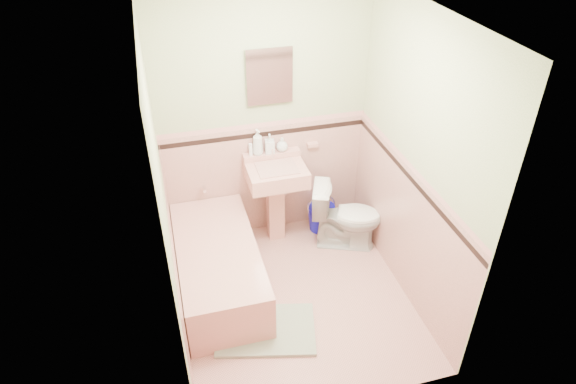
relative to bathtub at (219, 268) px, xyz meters
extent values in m
plane|color=#DA9A8E|center=(0.63, -0.33, -0.23)|extent=(2.20, 2.20, 0.00)
plane|color=white|center=(0.63, -0.33, 2.27)|extent=(2.20, 2.20, 0.00)
plane|color=beige|center=(0.63, 0.77, 1.02)|extent=(2.50, 0.00, 2.50)
plane|color=beige|center=(0.63, -1.43, 1.02)|extent=(2.50, 0.00, 2.50)
plane|color=beige|center=(-0.37, -0.33, 1.02)|extent=(0.00, 2.50, 2.50)
plane|color=beige|center=(1.63, -0.33, 1.02)|extent=(0.00, 2.50, 2.50)
plane|color=#DC9F94|center=(0.63, 0.76, 0.38)|extent=(2.00, 0.00, 2.00)
plane|color=#DC9F94|center=(0.63, -1.42, 0.38)|extent=(2.00, 0.00, 2.00)
plane|color=#DC9F94|center=(-0.36, -0.33, 0.38)|extent=(0.00, 2.20, 2.20)
plane|color=#DC9F94|center=(1.62, -0.33, 0.38)|extent=(0.00, 2.20, 2.20)
plane|color=black|center=(0.63, 0.75, 0.90)|extent=(2.00, 0.00, 2.00)
plane|color=black|center=(0.63, -1.41, 0.90)|extent=(2.00, 0.00, 2.00)
plane|color=black|center=(-0.35, -0.33, 0.89)|extent=(0.00, 2.20, 2.20)
plane|color=black|center=(1.61, -0.33, 0.89)|extent=(0.00, 2.20, 2.20)
plane|color=#DA938D|center=(0.63, 0.75, 0.99)|extent=(2.00, 0.00, 2.00)
plane|color=#DA938D|center=(0.63, -1.41, 0.99)|extent=(2.00, 0.00, 2.00)
plane|color=#DA938D|center=(-0.35, -0.33, 1.00)|extent=(0.00, 2.20, 2.20)
plane|color=#DA938D|center=(1.61, -0.33, 1.00)|extent=(0.00, 2.20, 2.20)
cube|color=tan|center=(0.00, 0.00, 0.00)|extent=(0.70, 1.50, 0.45)
cylinder|color=silver|center=(0.00, 0.72, 0.41)|extent=(0.04, 0.12, 0.04)
cylinder|color=silver|center=(0.68, 0.67, 0.72)|extent=(0.02, 0.02, 0.10)
cube|color=white|center=(0.68, 0.74, 1.47)|extent=(0.38, 0.04, 0.47)
cube|color=tan|center=(1.10, 0.73, 0.72)|extent=(0.11, 0.06, 0.04)
imported|color=#B2B2B2|center=(0.55, 0.71, 0.84)|extent=(0.12, 0.12, 0.26)
imported|color=#B2B2B2|center=(0.66, 0.71, 0.81)|extent=(0.10, 0.10, 0.19)
imported|color=#B2B2B2|center=(0.79, 0.71, 0.78)|extent=(0.14, 0.14, 0.14)
cylinder|color=white|center=(0.48, 0.71, 0.77)|extent=(0.04, 0.04, 0.12)
imported|color=white|center=(1.33, 0.28, 0.12)|extent=(0.77, 0.61, 0.69)
cube|color=gray|center=(0.29, -0.63, -0.21)|extent=(0.93, 0.73, 0.03)
cube|color=#BF1E59|center=(0.13, -0.58, -0.16)|extent=(0.16, 0.12, 0.06)
camera|label=1|loc=(-0.29, -3.44, 3.16)|focal=31.60mm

